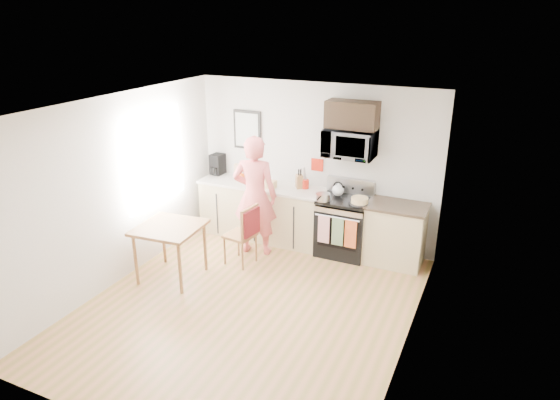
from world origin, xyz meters
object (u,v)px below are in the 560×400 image
at_px(person, 255,196).
at_px(chair, 247,228).
at_px(range, 344,228).
at_px(microwave, 350,143).
at_px(dining_table, 169,232).
at_px(cake, 360,201).

distance_m(person, chair, 0.58).
distance_m(range, chair, 1.54).
bearing_deg(range, microwave, 90.06).
relative_size(range, dining_table, 1.36).
distance_m(range, cake, 0.62).
bearing_deg(microwave, cake, -42.61).
bearing_deg(chair, cake, 39.17).
height_order(microwave, chair, microwave).
bearing_deg(chair, range, 48.77).
relative_size(chair, cake, 3.09).
bearing_deg(dining_table, range, 41.43).
relative_size(person, chair, 2.00).
distance_m(range, microwave, 1.33).
xyz_separation_m(range, cake, (0.27, -0.14, 0.54)).
height_order(microwave, dining_table, microwave).
relative_size(microwave, person, 0.40).
relative_size(person, dining_table, 2.22).
bearing_deg(cake, chair, -149.60).
height_order(range, dining_table, range).
bearing_deg(range, chair, -140.01).
distance_m(range, person, 1.47).
bearing_deg(microwave, chair, -137.14).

